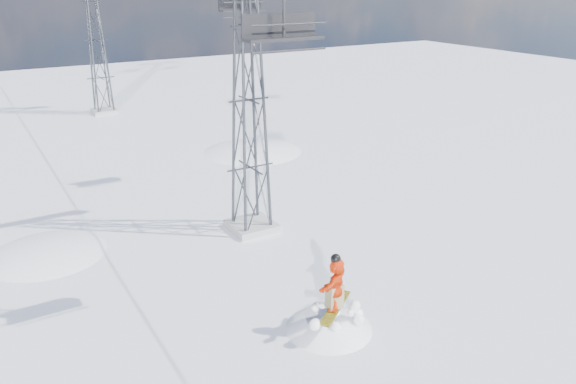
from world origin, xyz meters
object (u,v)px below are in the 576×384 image
at_px(lift_tower_far, 96,41).
at_px(snowboarder_jump, 327,373).
at_px(lift_tower_near, 249,101).
at_px(lift_chair_near, 283,29).

xyz_separation_m(lift_tower_far, snowboarder_jump, (-1.28, -32.56, -7.11)).
distance_m(lift_tower_near, snowboarder_jump, 10.45).
bearing_deg(lift_tower_far, lift_tower_near, -90.00).
distance_m(lift_tower_near, lift_chair_near, 7.51).
xyz_separation_m(lift_tower_near, snowboarder_jump, (-1.28, -7.56, -7.11)).
bearing_deg(lift_chair_near, lift_tower_near, 71.08).
bearing_deg(lift_tower_far, lift_chair_near, -94.01).
bearing_deg(lift_tower_near, lift_chair_near, -108.92).
distance_m(lift_tower_far, lift_chair_near, 31.66).
bearing_deg(lift_tower_near, lift_tower_far, 90.00).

